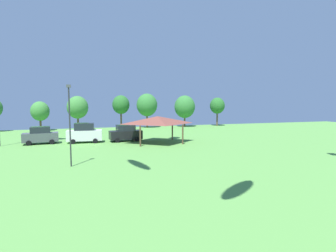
{
  "coord_description": "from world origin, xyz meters",
  "views": [
    {
      "loc": [
        -4.83,
        2.54,
        5.5
      ],
      "look_at": [
        -0.44,
        16.75,
        4.13
      ],
      "focal_mm": 28.0,
      "sensor_mm": 36.0,
      "label": 1
    }
  ],
  "objects": [
    {
      "name": "parked_car_leftmost",
      "position": [
        -10.75,
        39.9,
        1.13
      ],
      "size": [
        4.47,
        2.29,
        2.28
      ],
      "rotation": [
        0.0,
        0.0,
        0.11
      ],
      "color": "#4C5156",
      "rests_on": "ground"
    },
    {
      "name": "parked_car_second_from_left",
      "position": [
        -5.26,
        39.38,
        1.29
      ],
      "size": [
        4.65,
        2.22,
        2.67
      ],
      "rotation": [
        0.0,
        0.0,
        -0.06
      ],
      "color": "silver",
      "rests_on": "ground"
    },
    {
      "name": "parked_car_third_from_left",
      "position": [
        0.24,
        39.09,
        1.14
      ],
      "size": [
        4.59,
        2.38,
        2.3
      ],
      "rotation": [
        0.0,
        0.0,
        0.1
      ],
      "color": "black",
      "rests_on": "ground"
    },
    {
      "name": "park_pavilion",
      "position": [
        4.15,
        36.34,
        3.08
      ],
      "size": [
        7.23,
        5.63,
        3.6
      ],
      "color": "brown",
      "rests_on": "ground"
    },
    {
      "name": "light_post_0",
      "position": [
        -6.26,
        25.92,
        3.87
      ],
      "size": [
        0.36,
        0.2,
        6.93
      ],
      "color": "#2D2D33",
      "rests_on": "ground"
    },
    {
      "name": "treeline_tree_1",
      "position": [
        -13.33,
        56.82,
        3.74
      ],
      "size": [
        3.33,
        3.33,
        5.6
      ],
      "color": "brown",
      "rests_on": "ground"
    },
    {
      "name": "treeline_tree_2",
      "position": [
        -6.59,
        56.19,
        4.43
      ],
      "size": [
        3.99,
        3.99,
        6.65
      ],
      "color": "brown",
      "rests_on": "ground"
    },
    {
      "name": "treeline_tree_3",
      "position": [
        2.09,
        59.02,
        4.89
      ],
      "size": [
        3.63,
        3.63,
        6.91
      ],
      "color": "brown",
      "rests_on": "ground"
    },
    {
      "name": "treeline_tree_4",
      "position": [
        7.38,
        57.27,
        4.83
      ],
      "size": [
        4.39,
        4.39,
        7.26
      ],
      "color": "brown",
      "rests_on": "ground"
    },
    {
      "name": "treeline_tree_5",
      "position": [
        15.79,
        56.79,
        4.41
      ],
      "size": [
        4.53,
        4.53,
        6.92
      ],
      "color": "brown",
      "rests_on": "ground"
    },
    {
      "name": "treeline_tree_6",
      "position": [
        23.73,
        56.66,
        4.61
      ],
      "size": [
        3.36,
        3.36,
        6.49
      ],
      "color": "brown",
      "rests_on": "ground"
    }
  ]
}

